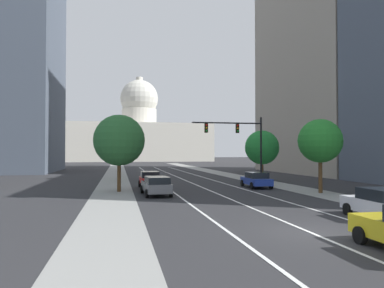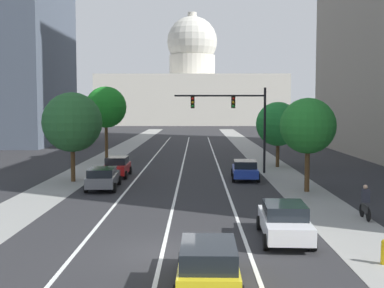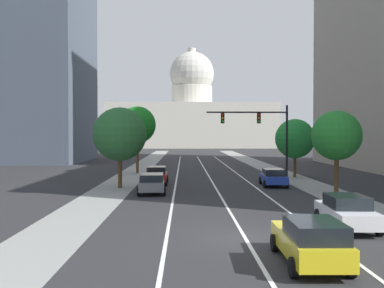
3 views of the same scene
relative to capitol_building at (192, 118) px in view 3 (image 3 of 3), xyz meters
name	(u,v)px [view 3 (image 3 of 3)]	position (x,y,z in m)	size (l,w,h in m)	color
ground_plane	(204,168)	(0.00, -92.70, -9.74)	(400.00, 400.00, 0.00)	#2B2B2D
sidewalk_left	(136,171)	(-8.27, -97.70, -9.73)	(3.29, 130.00, 0.01)	gray
sidewalk_right	(275,171)	(8.27, -97.70, -9.73)	(3.29, 130.00, 0.01)	gray
lane_stripe_left	(177,179)	(-3.31, -107.70, -9.73)	(0.16, 90.00, 0.01)	white
lane_stripe_center	(211,179)	(0.00, -107.70, -9.73)	(0.16, 90.00, 0.01)	white
lane_stripe_right	(245,179)	(3.31, -107.70, -9.73)	(0.16, 90.00, 0.01)	white
capitol_building	(192,118)	(0.00, 0.00, 0.00)	(53.71, 28.27, 32.99)	beige
car_gray	(152,183)	(-4.96, -118.09, -8.95)	(2.19, 4.76, 1.48)	slate
car_white	(346,211)	(4.96, -130.77, -8.94)	(2.19, 4.82, 1.55)	silver
car_red	(157,175)	(-4.96, -112.15, -8.92)	(1.96, 4.14, 1.56)	red
car_yellow	(310,240)	(1.65, -136.60, -8.91)	(2.02, 4.66, 1.60)	yellow
car_blue	(273,177)	(4.96, -113.59, -8.97)	(2.18, 4.59, 1.46)	#1E389E
traffic_signal_mast	(262,128)	(4.63, -109.92, -4.78)	(7.53, 0.39, 7.06)	black
street_tree_mid_right	(295,139)	(8.67, -105.81, -5.82)	(3.99, 3.99, 5.92)	#51381E
street_tree_mid_left	(137,125)	(-7.82, -100.72, -4.33)	(4.15, 4.15, 7.51)	#51381E
street_tree_far_right	(337,136)	(8.48, -118.96, -5.47)	(3.61, 3.61, 6.09)	#51381E
street_tree_near_left	(120,134)	(-7.79, -114.74, -5.37)	(4.36, 4.36, 6.56)	#51381E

